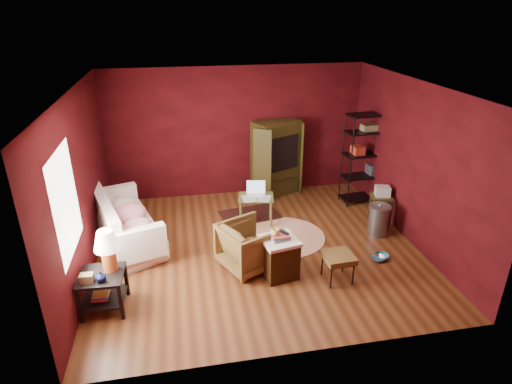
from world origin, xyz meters
The scene contains 18 objects.
room centered at (-0.04, -0.01, 1.40)m, with size 5.54×5.04×2.84m.
sofa centered at (-2.27, 0.62, 0.38)m, with size 1.94×0.57×0.76m, color white.
armchair centered at (-0.25, -0.51, 0.42)m, with size 0.82×0.76×0.84m, color black.
pet_bowl_steel centered at (1.92, -0.75, 0.12)m, with size 0.23×0.06×0.23m, color silver.
pet_bowl_turquoise centered at (1.98, -0.71, 0.12)m, with size 0.24×0.08×0.24m, color #299FBF.
vase centered at (-2.39, -1.33, 0.64)m, with size 0.14×0.15×0.14m, color #0B0F38.
mug centered at (0.10, -0.83, 0.79)m, with size 0.13×0.10×0.13m, color #F9EA7A.
side_table centered at (-2.36, -1.12, 0.71)m, with size 0.62×0.62×1.18m.
sofa_cushions centered at (-2.27, 0.55, 0.42)m, with size 1.38×2.19×0.86m.
hamper centered at (0.17, -0.84, 0.34)m, with size 0.62×0.62×0.75m.
footstool centered at (1.03, -1.14, 0.40)m, with size 0.47×0.47×0.46m.
rug_round centered at (0.55, 0.31, 0.01)m, with size 1.74×1.74×0.01m.
rug_oriental centered at (0.08, 1.29, 0.02)m, with size 1.25×0.95×0.01m.
laptop_desk centered at (0.14, 0.95, 0.51)m, with size 0.74×0.62×0.83m.
tv_armoire centered at (0.84, 2.25, 0.87)m, with size 1.20×1.01×1.67m.
wire_shelving centered at (2.61, 1.52, 1.06)m, with size 0.98×0.49×1.93m.
small_stand centered at (2.52, 0.51, 0.57)m, with size 0.46×0.46×0.77m.
trash_can centered at (2.28, 0.08, 0.30)m, with size 0.52×0.52×0.63m.
Camera 1 is at (-1.25, -6.35, 3.96)m, focal length 30.00 mm.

